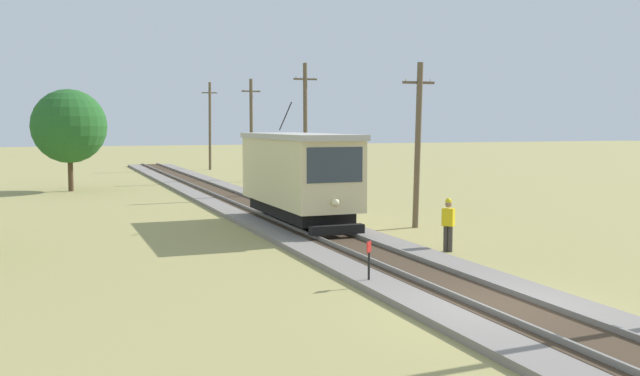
# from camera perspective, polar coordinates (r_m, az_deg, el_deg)

# --- Properties ---
(ground_plane) EXTENTS (260.00, 260.00, 0.00)m
(ground_plane) POSITION_cam_1_polar(r_m,az_deg,el_deg) (16.70, 14.37, -9.60)
(ground_plane) COLOR #9E9356
(track_ballast) EXTENTS (4.20, 120.00, 0.18)m
(track_ballast) POSITION_cam_1_polar(r_m,az_deg,el_deg) (16.67, 14.38, -9.30)
(track_ballast) COLOR gray
(track_ballast) RESTS_ON ground
(sleeper_bed) EXTENTS (2.04, 120.00, 0.01)m
(sleeper_bed) POSITION_cam_1_polar(r_m,az_deg,el_deg) (16.65, 14.39, -8.98)
(sleeper_bed) COLOR #423323
(sleeper_bed) RESTS_ON track_ballast
(rail_left) EXTENTS (0.07, 120.00, 0.14)m
(rail_left) POSITION_cam_1_polar(r_m,az_deg,el_deg) (16.24, 12.29, -9.06)
(rail_left) COLOR gray
(rail_left) RESTS_ON track_ballast
(rail_right) EXTENTS (0.07, 120.00, 0.14)m
(rail_right) POSITION_cam_1_polar(r_m,az_deg,el_deg) (17.05, 16.39, -8.47)
(rail_right) COLOR gray
(rail_right) RESTS_ON track_ballast
(red_tram) EXTENTS (2.60, 8.54, 4.79)m
(red_tram) POSITION_cam_1_polar(r_m,az_deg,el_deg) (28.83, -1.76, 1.13)
(red_tram) COLOR beige
(red_tram) RESTS_ON rail_right
(utility_pole_near_tram) EXTENTS (1.40, 0.51, 6.65)m
(utility_pole_near_tram) POSITION_cam_1_polar(r_m,az_deg,el_deg) (28.94, 7.81, 3.53)
(utility_pole_near_tram) COLOR brown
(utility_pole_near_tram) RESTS_ON ground
(utility_pole_mid) EXTENTS (1.40, 0.33, 7.69)m
(utility_pole_mid) POSITION_cam_1_polar(r_m,az_deg,el_deg) (41.24, -1.18, 4.77)
(utility_pole_mid) COLOR brown
(utility_pole_mid) RESTS_ON ground
(utility_pole_far) EXTENTS (1.40, 0.24, 7.48)m
(utility_pole_far) POSITION_cam_1_polar(r_m,az_deg,el_deg) (52.48, -5.51, 4.70)
(utility_pole_far) COLOR brown
(utility_pole_far) RESTS_ON ground
(utility_pole_distant) EXTENTS (1.40, 0.63, 8.02)m
(utility_pole_distant) POSITION_cam_1_polar(r_m,az_deg,el_deg) (66.40, -8.79, 4.98)
(utility_pole_distant) COLOR brown
(utility_pole_distant) RESTS_ON ground
(trackside_signal_marker) EXTENTS (0.21, 0.21, 1.18)m
(trackside_signal_marker) POSITION_cam_1_polar(r_m,az_deg,el_deg) (18.57, 3.92, -5.85)
(trackside_signal_marker) COLOR black
(trackside_signal_marker) RESTS_ON ground
(track_worker) EXTENTS (0.43, 0.45, 1.78)m
(track_worker) POSITION_cam_1_polar(r_m,az_deg,el_deg) (23.85, 10.20, -2.70)
(track_worker) COLOR #38332D
(track_worker) RESTS_ON ground
(tree_right_near) EXTENTS (4.61, 4.61, 6.38)m
(tree_right_near) POSITION_cam_1_polar(r_m,az_deg,el_deg) (47.27, -19.40, 4.68)
(tree_right_near) COLOR #4C3823
(tree_right_near) RESTS_ON ground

